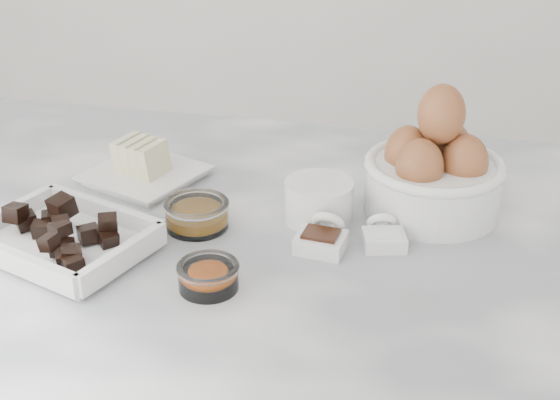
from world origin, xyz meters
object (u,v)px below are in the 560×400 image
(chocolate_dish, at_px, (63,234))
(vanilla_spoon, at_px, (323,237))
(honey_bowl, at_px, (197,214))
(zest_bowl, at_px, (208,275))
(butter_plate, at_px, (143,167))
(sugar_ramekin, at_px, (319,199))
(salt_spoon, at_px, (384,235))
(egg_bowl, at_px, (434,172))

(chocolate_dish, relative_size, vanilla_spoon, 3.19)
(honey_bowl, relative_size, zest_bowl, 1.19)
(butter_plate, height_order, sugar_ramekin, butter_plate)
(salt_spoon, bearing_deg, vanilla_spoon, -162.01)
(zest_bowl, distance_m, vanilla_spoon, 0.16)
(zest_bowl, height_order, vanilla_spoon, vanilla_spoon)
(sugar_ramekin, height_order, salt_spoon, sugar_ramekin)
(egg_bowl, xyz_separation_m, honey_bowl, (-0.30, -0.11, -0.04))
(honey_bowl, bearing_deg, salt_spoon, 1.63)
(honey_bowl, bearing_deg, egg_bowl, 20.65)
(butter_plate, bearing_deg, honey_bowl, -44.33)
(chocolate_dish, distance_m, salt_spoon, 0.40)
(sugar_ramekin, distance_m, vanilla_spoon, 0.08)
(chocolate_dish, height_order, vanilla_spoon, chocolate_dish)
(chocolate_dish, relative_size, sugar_ramekin, 2.71)
(egg_bowl, height_order, honey_bowl, egg_bowl)
(egg_bowl, bearing_deg, chocolate_dish, -155.05)
(butter_plate, height_order, salt_spoon, butter_plate)
(honey_bowl, relative_size, salt_spoon, 1.19)
(zest_bowl, bearing_deg, salt_spoon, 37.35)
(sugar_ramekin, distance_m, egg_bowl, 0.16)
(chocolate_dish, height_order, salt_spoon, chocolate_dish)
(sugar_ramekin, bearing_deg, butter_plate, 166.89)
(chocolate_dish, distance_m, sugar_ramekin, 0.33)
(egg_bowl, relative_size, vanilla_spoon, 2.42)
(sugar_ramekin, relative_size, zest_bowl, 1.25)
(butter_plate, bearing_deg, chocolate_dish, -95.68)
(sugar_ramekin, bearing_deg, chocolate_dish, -153.34)
(sugar_ramekin, relative_size, egg_bowl, 0.49)
(sugar_ramekin, distance_m, honey_bowl, 0.16)
(egg_bowl, distance_m, honey_bowl, 0.32)
(honey_bowl, bearing_deg, chocolate_dish, -146.99)
(butter_plate, xyz_separation_m, vanilla_spoon, (0.29, -0.13, -0.01))
(sugar_ramekin, relative_size, vanilla_spoon, 1.18)
(butter_plate, bearing_deg, zest_bowl, -54.86)
(honey_bowl, xyz_separation_m, zest_bowl, (0.06, -0.13, -0.00))
(sugar_ramekin, bearing_deg, honey_bowl, -160.03)
(salt_spoon, bearing_deg, honey_bowl, -178.37)
(chocolate_dish, bearing_deg, vanilla_spoon, 13.62)
(chocolate_dish, height_order, honey_bowl, chocolate_dish)
(egg_bowl, bearing_deg, vanilla_spoon, -134.70)
(butter_plate, distance_m, zest_bowl, 0.31)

